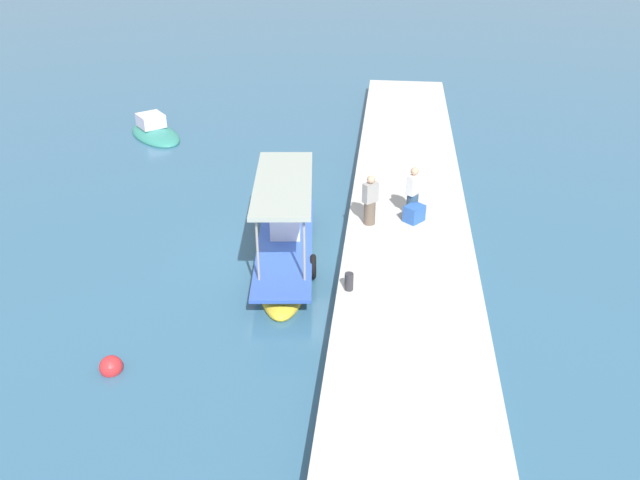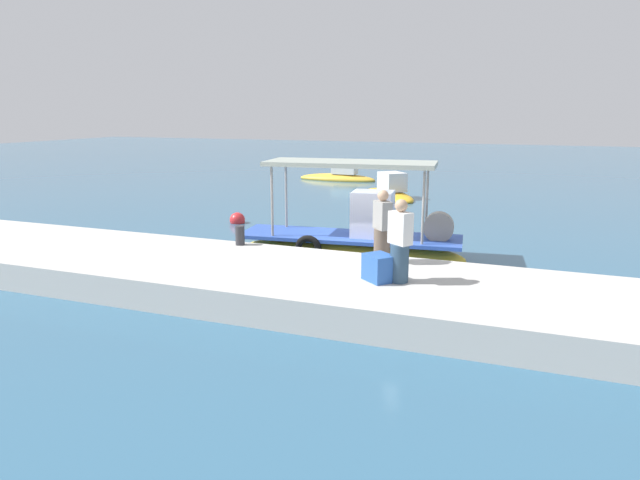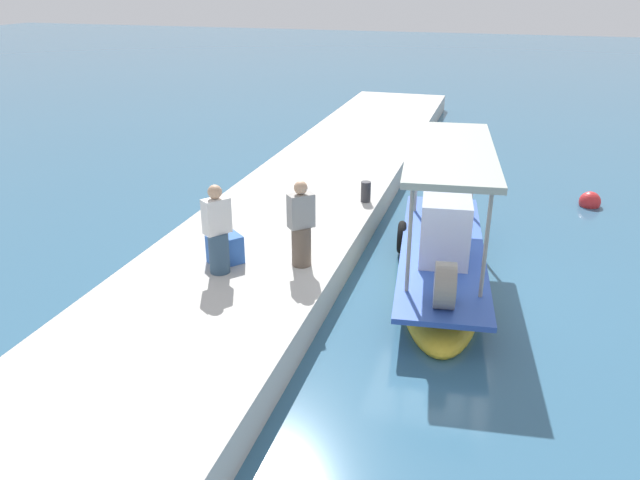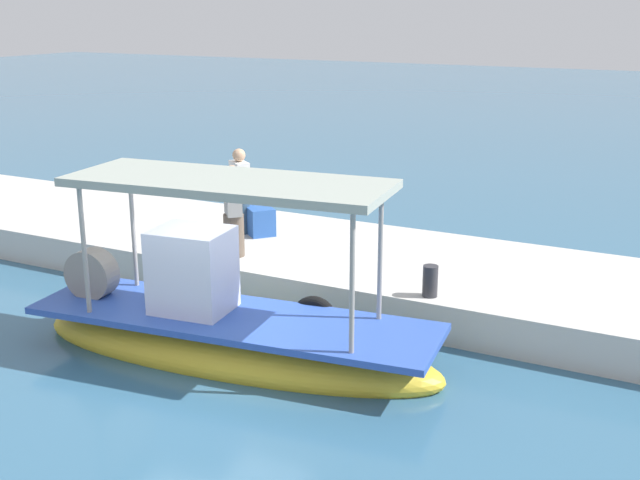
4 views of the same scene
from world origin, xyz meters
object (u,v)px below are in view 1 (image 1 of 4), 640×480
(main_fishing_boat, at_px, (286,247))
(fisherman_by_crate, at_px, (370,202))
(cargo_crate, at_px, (414,213))
(marker_buoy, at_px, (111,367))
(mooring_bollard, at_px, (349,282))
(moored_boat_far, at_px, (155,133))
(fisherman_near_bollard, at_px, (413,194))

(main_fishing_boat, xyz_separation_m, fisherman_by_crate, (1.49, -2.50, 0.95))
(cargo_crate, bearing_deg, marker_buoy, 135.29)
(cargo_crate, xyz_separation_m, marker_buoy, (-7.39, 7.31, -0.81))
(main_fishing_boat, bearing_deg, mooring_bollard, -138.42)
(cargo_crate, bearing_deg, fisherman_by_crate, 102.87)
(main_fishing_boat, bearing_deg, fisherman_by_crate, -59.15)
(fisherman_by_crate, distance_m, marker_buoy, 9.28)
(main_fishing_boat, xyz_separation_m, moored_boat_far, (10.26, 7.72, -0.32))
(main_fishing_boat, xyz_separation_m, fisherman_near_bollard, (2.22, -3.86, 0.97))
(fisherman_by_crate, xyz_separation_m, moored_boat_far, (8.77, 10.22, -1.27))
(fisherman_by_crate, relative_size, moored_boat_far, 0.43)
(cargo_crate, bearing_deg, fisherman_near_bollard, 10.05)
(fisherman_by_crate, xyz_separation_m, mooring_bollard, (-3.88, 0.38, -0.51))
(fisherman_by_crate, xyz_separation_m, marker_buoy, (-7.06, 5.88, -1.30))
(fisherman_by_crate, height_order, moored_boat_far, fisherman_by_crate)
(main_fishing_boat, xyz_separation_m, cargo_crate, (1.82, -3.93, 0.47))
(mooring_bollard, xyz_separation_m, marker_buoy, (-3.18, 5.50, -0.79))
(mooring_bollard, bearing_deg, cargo_crate, -23.27)
(fisherman_by_crate, height_order, mooring_bollard, fisherman_by_crate)
(cargo_crate, height_order, marker_buoy, cargo_crate)
(mooring_bollard, bearing_deg, fisherman_near_bollard, -20.65)
(fisherman_near_bollard, xyz_separation_m, fisherman_by_crate, (-0.73, 1.36, -0.01))
(moored_boat_far, bearing_deg, fisherman_near_bollard, -124.76)
(fisherman_near_bollard, distance_m, fisherman_by_crate, 1.54)
(mooring_bollard, distance_m, moored_boat_far, 16.05)
(moored_boat_far, bearing_deg, cargo_crate, -125.92)
(moored_boat_far, bearing_deg, marker_buoy, -164.66)
(main_fishing_boat, relative_size, mooring_bollard, 13.06)
(main_fishing_boat, height_order, cargo_crate, main_fishing_boat)
(moored_boat_far, bearing_deg, fisherman_by_crate, -130.62)
(main_fishing_boat, height_order, moored_boat_far, main_fishing_boat)
(marker_buoy, distance_m, moored_boat_far, 16.41)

